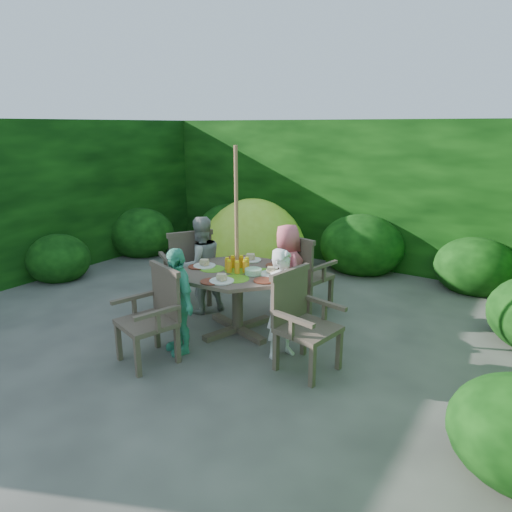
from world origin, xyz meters
The scene contains 13 objects.
ground centered at (0.00, 0.00, 0.00)m, with size 60.00×60.00×0.00m, color #44413C.
hedge_enclosure centered at (0.00, 1.33, 1.25)m, with size 9.00×9.00×2.50m.
patio_table centered at (0.27, 0.18, 0.65)m, with size 1.66×1.66×0.92m.
parasol_pole centered at (0.27, 0.18, 1.10)m, with size 0.04×0.04×2.20m, color #915D3A.
garden_chair_right centered at (1.31, -0.15, 0.52)m, with size 0.61×0.67×0.98m.
garden_chair_left centered at (-0.78, 0.48, 0.56)m, with size 0.79×0.82×1.04m.
garden_chair_back centered at (0.60, 1.22, 0.53)m, with size 0.69×0.63×0.99m.
garden_chair_front centered at (-0.05, -0.86, 0.52)m, with size 0.70×0.65×0.97m.
child_right centered at (1.03, -0.05, 0.60)m, with size 0.44×0.29×1.20m, color white.
child_left centered at (-0.49, 0.42, 0.64)m, with size 0.63×0.49×1.29m, color #989893.
child_back centered at (0.51, 0.95, 0.61)m, with size 0.59×0.39×1.21m, color #F06374.
child_front centered at (0.03, -0.58, 0.59)m, with size 0.69×0.29×1.18m, color #54C4A4.
dome_tent centered at (-1.01, 2.39, 0.00)m, with size 2.53×2.53×2.43m.
Camera 1 is at (3.27, -3.93, 2.41)m, focal length 32.00 mm.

